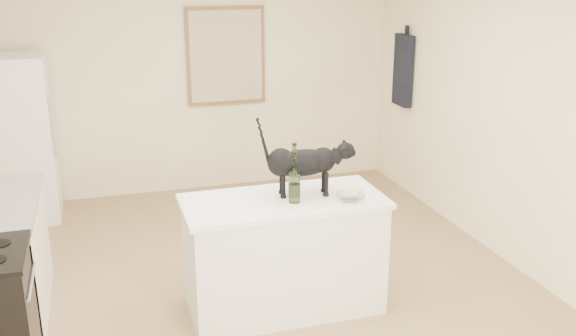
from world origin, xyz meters
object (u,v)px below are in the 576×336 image
Objects in this scene: glass_bowl at (350,197)px; black_cat at (303,166)px; fridge at (18,139)px; wine_bottle at (294,177)px.

black_cat is at bearing 144.29° from glass_bowl.
fridge is 8.11× the size of glass_bowl.
black_cat is (2.21, -2.51, 0.28)m from fridge.
fridge reaches higher than wine_bottle.
fridge is 4.32× the size of wine_bottle.
glass_bowl is at bearing -11.90° from wine_bottle.
wine_bottle is at bearing -51.40° from fridge.
fridge is at bearing 132.67° from glass_bowl.
wine_bottle is at bearing -118.99° from black_cat.
black_cat is 3.07× the size of glass_bowl.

